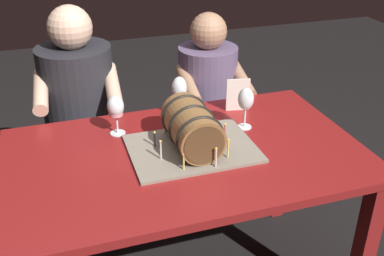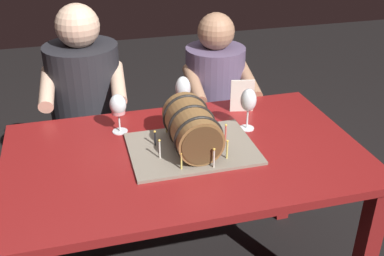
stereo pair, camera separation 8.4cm
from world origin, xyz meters
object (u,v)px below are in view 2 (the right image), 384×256
wine_glass_white (183,90)px  person_seated_left (89,121)px  wine_glass_empty (248,101)px  person_seated_right (214,118)px  wine_glass_rose (118,106)px  dining_table (185,174)px  menu_card (242,96)px  barrel_cake (192,131)px

wine_glass_white → person_seated_left: 0.65m
wine_glass_empty → person_seated_right: bearing=86.1°
wine_glass_rose → person_seated_left: (-0.12, 0.48, -0.29)m
dining_table → person_seated_right: 0.81m
wine_glass_white → dining_table: bearing=-102.7°
wine_glass_white → menu_card: bearing=-7.0°
barrel_cake → menu_card: bearing=41.6°
person_seated_left → barrel_cake: bearing=-61.4°
person_seated_left → person_seated_right: size_ratio=1.08×
menu_card → person_seated_left: person_seated_left is taller
dining_table → wine_glass_rose: size_ratio=8.12×
wine_glass_rose → person_seated_right: bearing=39.2°
wine_glass_rose → person_seated_right: person_seated_right is taller
barrel_cake → person_seated_right: 0.84m
wine_glass_rose → wine_glass_empty: (0.55, -0.12, 0.01)m
barrel_cake → person_seated_left: 0.85m
person_seated_left → wine_glass_empty: bearing=-41.8°
barrel_cake → wine_glass_rose: bearing=139.1°
wine_glass_rose → wine_glass_empty: size_ratio=0.93×
wine_glass_rose → person_seated_left: 0.57m
wine_glass_empty → person_seated_left: bearing=138.2°
wine_glass_rose → barrel_cake: bearing=-40.9°
barrel_cake → wine_glass_white: size_ratio=2.65×
barrel_cake → wine_glass_empty: size_ratio=2.67×
wine_glass_empty → person_seated_left: 0.94m
dining_table → wine_glass_empty: bearing=21.5°
dining_table → menu_card: 0.50m
menu_card → dining_table: bearing=-128.1°
dining_table → wine_glass_rose: 0.41m
barrel_cake → menu_card: 0.43m
person_seated_left → person_seated_right: (0.71, -0.00, -0.07)m
wine_glass_white → wine_glass_rose: bearing=-163.8°
wine_glass_white → person_seated_right: size_ratio=0.17×
barrel_cake → person_seated_right: person_seated_right is taller
barrel_cake → wine_glass_empty: bearing=21.8°
menu_card → person_seated_right: bearing=101.6°
wine_glass_empty → barrel_cake: bearing=-158.2°
dining_table → wine_glass_white: bearing=77.3°
dining_table → barrel_cake: barrel_cake is taller
wine_glass_empty → person_seated_right: 0.70m
wine_glass_rose → person_seated_right: (0.59, 0.48, -0.36)m
wine_glass_white → person_seated_left: size_ratio=0.16×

